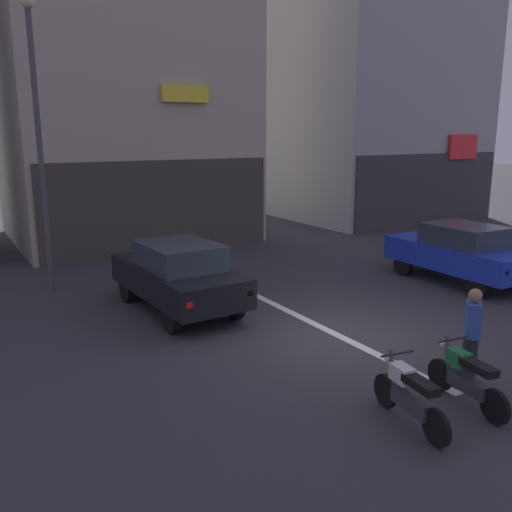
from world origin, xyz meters
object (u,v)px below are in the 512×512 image
(car_blue_parked_kerbside, at_px, (460,251))
(car_black_crossing_near, at_px, (178,274))
(car_white_down_street, at_px, (180,210))
(person_by_motorcycles, at_px, (471,337))
(motorcycle_green_row_left_mid, at_px, (466,377))
(motorcycle_white_row_leftmost, at_px, (409,395))
(street_lamp, at_px, (37,120))

(car_blue_parked_kerbside, bearing_deg, car_black_crossing_near, 167.43)
(car_white_down_street, bearing_deg, person_by_motorcycles, -96.40)
(car_blue_parked_kerbside, distance_m, car_white_down_street, 12.24)
(car_blue_parked_kerbside, bearing_deg, car_white_down_street, 105.84)
(car_white_down_street, bearing_deg, motorcycle_green_row_left_mid, -98.28)
(car_blue_parked_kerbside, relative_size, motorcycle_white_row_leftmost, 2.50)
(car_blue_parked_kerbside, distance_m, street_lamp, 11.65)
(car_blue_parked_kerbside, bearing_deg, motorcycle_green_row_left_mid, -140.27)
(motorcycle_white_row_leftmost, distance_m, person_by_motorcycles, 1.84)
(car_black_crossing_near, relative_size, motorcycle_green_row_left_mid, 2.51)
(car_black_crossing_near, distance_m, motorcycle_white_row_leftmost, 6.52)
(motorcycle_green_row_left_mid, bearing_deg, car_white_down_street, 81.72)
(car_white_down_street, xyz_separation_m, person_by_motorcycles, (-1.81, -16.15, -0.03))
(car_white_down_street, bearing_deg, car_blue_parked_kerbside, -74.16)
(car_black_crossing_near, xyz_separation_m, car_white_down_street, (4.36, 10.06, 0.00))
(car_white_down_street, height_order, street_lamp, street_lamp)
(street_lamp, bearing_deg, motorcycle_white_row_leftmost, -72.41)
(car_black_crossing_near, height_order, motorcycle_green_row_left_mid, car_black_crossing_near)
(car_white_down_street, distance_m, motorcycle_white_row_leftmost, 16.90)
(motorcycle_white_row_leftmost, bearing_deg, car_black_crossing_near, 96.97)
(person_by_motorcycles, bearing_deg, car_blue_parked_kerbside, 40.30)
(car_blue_parked_kerbside, bearing_deg, person_by_motorcycles, -139.70)
(motorcycle_green_row_left_mid, relative_size, person_by_motorcycles, 0.99)
(car_blue_parked_kerbside, xyz_separation_m, motorcycle_white_row_leftmost, (-6.92, -4.74, -0.43))
(street_lamp, height_order, motorcycle_green_row_left_mid, street_lamp)
(car_white_down_street, bearing_deg, car_black_crossing_near, -113.45)
(car_blue_parked_kerbside, height_order, person_by_motorcycles, person_by_motorcycles)
(car_white_down_street, relative_size, motorcycle_green_row_left_mid, 2.51)
(car_blue_parked_kerbside, height_order, street_lamp, street_lamp)
(street_lamp, xyz_separation_m, person_by_motorcycles, (4.82, -9.27, -3.55))
(car_black_crossing_near, xyz_separation_m, car_blue_parked_kerbside, (7.71, -1.72, 0.00))
(motorcycle_green_row_left_mid, bearing_deg, motorcycle_white_row_leftmost, 177.90)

